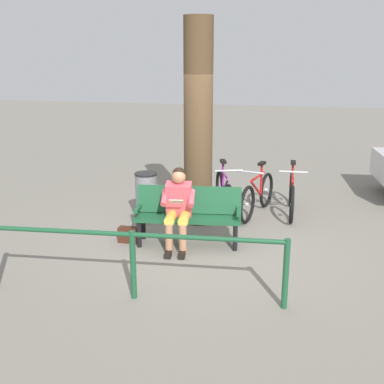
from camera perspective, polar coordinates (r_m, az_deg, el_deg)
name	(u,v)px	position (r m, az deg, el deg)	size (l,w,h in m)	color
ground_plane	(206,242)	(7.53, 1.68, -5.91)	(40.00, 40.00, 0.00)	slate
bench	(188,211)	(7.34, -0.43, -2.29)	(1.64, 0.66, 0.87)	#194C2D
person_reading	(178,204)	(7.15, -1.64, -1.47)	(0.52, 0.80, 1.20)	#D84C59
handbag	(128,235)	(7.54, -7.53, -5.04)	(0.30, 0.14, 0.24)	#3F1E14
tree_trunk	(198,124)	(8.00, 0.74, 8.01)	(0.48, 0.48, 3.39)	#4C3823
litter_bin	(146,196)	(8.41, -5.40, -0.53)	(0.39, 0.39, 0.84)	slate
bicycle_purple	(292,195)	(8.90, 11.67, -0.29)	(0.48, 1.68, 0.94)	black
bicycle_red	(257,195)	(8.74, 7.72, -0.39)	(0.59, 1.64, 0.94)	black
bicycle_blue	(224,193)	(8.82, 3.82, -0.12)	(0.65, 1.62, 0.94)	black
railing_fence	(133,251)	(5.71, -7.03, -6.92)	(3.60, 0.33, 0.85)	#194C2D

